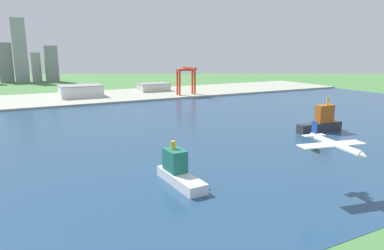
% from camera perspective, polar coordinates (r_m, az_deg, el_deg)
% --- Properties ---
extents(ground_plane, '(2400.00, 2400.00, 0.00)m').
position_cam_1_polar(ground_plane, '(335.41, -9.62, 0.58)').
color(ground_plane, '#487D41').
extents(water_bay, '(840.00, 360.00, 0.15)m').
position_cam_1_polar(water_bay, '(280.22, -5.81, -1.62)').
color(water_bay, navy).
rests_on(water_bay, ground).
extents(industrial_pier, '(840.00, 140.00, 2.50)m').
position_cam_1_polar(industrial_pier, '(517.11, -16.20, 4.51)').
color(industrial_pier, '#A3A794').
rests_on(industrial_pier, ground).
extents(airplane_landing, '(33.68, 37.91, 11.01)m').
position_cam_1_polar(airplane_landing, '(170.42, 22.56, -3.02)').
color(airplane_landing, white).
extents(ferry_boat, '(11.81, 37.03, 21.02)m').
position_cam_1_polar(ferry_boat, '(178.24, -2.26, -7.74)').
color(ferry_boat, white).
rests_on(ferry_boat, water_bay).
extents(container_barge, '(43.24, 10.15, 28.57)m').
position_cam_1_polar(container_barge, '(307.89, 20.74, 0.45)').
color(container_barge, '#2D3338').
rests_on(container_barge, water_bay).
extents(port_crane_red, '(27.41, 41.56, 40.95)m').
position_cam_1_polar(port_crane_red, '(509.16, -0.91, 8.39)').
color(port_crane_red, red).
rests_on(port_crane_red, industrial_pier).
extents(warehouse_main, '(58.08, 40.13, 16.58)m').
position_cam_1_polar(warehouse_main, '(513.78, -18.04, 5.42)').
color(warehouse_main, white).
rests_on(warehouse_main, industrial_pier).
extents(warehouse_annex, '(48.50, 31.00, 12.58)m').
position_cam_1_polar(warehouse_annex, '(563.48, -6.38, 6.30)').
color(warehouse_annex, silver).
rests_on(warehouse_annex, industrial_pier).
extents(distant_skyline, '(192.77, 67.93, 133.79)m').
position_cam_1_polar(distant_skyline, '(827.06, -28.25, 9.47)').
color(distant_skyline, gray).
rests_on(distant_skyline, ground).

